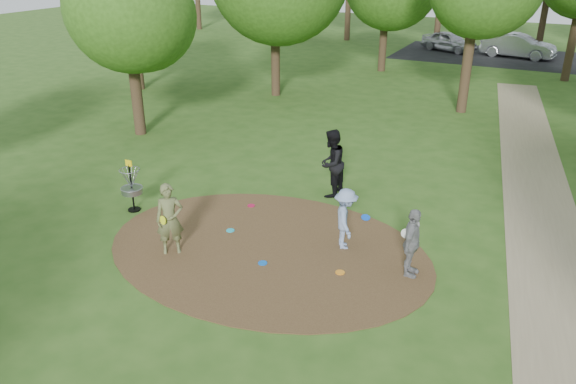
% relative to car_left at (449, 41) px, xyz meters
% --- Properties ---
extents(ground, '(100.00, 100.00, 0.00)m').
position_rel_car_left_xyz_m(ground, '(1.78, -30.56, -0.68)').
color(ground, '#2D5119').
rests_on(ground, ground).
extents(dirt_clearing, '(8.40, 8.40, 0.02)m').
position_rel_car_left_xyz_m(dirt_clearing, '(1.78, -30.56, -0.67)').
color(dirt_clearing, '#47301C').
rests_on(dirt_clearing, ground).
extents(footpath, '(7.55, 39.89, 0.01)m').
position_rel_car_left_xyz_m(footpath, '(8.28, -28.56, -0.67)').
color(footpath, '#8C7A5B').
rests_on(footpath, ground).
extents(parking_lot, '(14.00, 8.00, 0.01)m').
position_rel_car_left_xyz_m(parking_lot, '(3.78, -0.56, -0.68)').
color(parking_lot, black).
rests_on(parking_lot, ground).
extents(player_observer_with_disc, '(0.79, 0.76, 1.83)m').
position_rel_car_left_xyz_m(player_observer_with_disc, '(-0.26, -31.72, 0.23)').
color(player_observer_with_disc, '#5F653A').
rests_on(player_observer_with_disc, ground).
extents(player_throwing_with_disc, '(1.16, 1.18, 1.59)m').
position_rel_car_left_xyz_m(player_throwing_with_disc, '(3.48, -29.59, 0.11)').
color(player_throwing_with_disc, '#7D93BB').
rests_on(player_throwing_with_disc, ground).
extents(player_walking_with_disc, '(0.84, 1.05, 2.07)m').
position_rel_car_left_xyz_m(player_walking_with_disc, '(1.94, -26.76, 0.35)').
color(player_walking_with_disc, black).
rests_on(player_walking_with_disc, ground).
extents(player_waiting_with_disc, '(0.47, 0.99, 1.68)m').
position_rel_car_left_xyz_m(player_waiting_with_disc, '(5.30, -30.15, 0.16)').
color(player_waiting_with_disc, gray).
rests_on(player_waiting_with_disc, ground).
extents(disc_ground_cyan, '(0.22, 0.22, 0.02)m').
position_rel_car_left_xyz_m(disc_ground_cyan, '(0.45, -30.15, -0.65)').
color(disc_ground_cyan, '#1AB4D1').
rests_on(disc_ground_cyan, dirt_clearing).
extents(disc_ground_blue, '(0.22, 0.22, 0.02)m').
position_rel_car_left_xyz_m(disc_ground_blue, '(2.03, -31.23, -0.65)').
color(disc_ground_blue, blue).
rests_on(disc_ground_blue, dirt_clearing).
extents(disc_ground_red, '(0.22, 0.22, 0.02)m').
position_rel_car_left_xyz_m(disc_ground_red, '(0.18, -28.56, -0.65)').
color(disc_ground_red, '#B31141').
rests_on(disc_ground_red, dirt_clearing).
extents(car_left, '(4.30, 3.07, 1.36)m').
position_rel_car_left_xyz_m(car_left, '(0.00, 0.00, 0.00)').
color(car_left, '#A0A1A8').
rests_on(car_left, ground).
extents(car_right, '(4.88, 2.30, 1.55)m').
position_rel_car_left_xyz_m(car_right, '(4.63, -0.48, 0.09)').
color(car_right, '#9EA0A5').
rests_on(car_right, ground).
extents(disc_ground_orange, '(0.22, 0.22, 0.02)m').
position_rel_car_left_xyz_m(disc_ground_orange, '(3.85, -30.80, -0.65)').
color(disc_ground_orange, orange).
rests_on(disc_ground_orange, dirt_clearing).
extents(disc_golf_basket, '(0.63, 0.63, 1.54)m').
position_rel_car_left_xyz_m(disc_golf_basket, '(-2.72, -30.26, 0.19)').
color(disc_golf_basket, black).
rests_on(disc_golf_basket, ground).
extents(tree_ring, '(37.59, 45.38, 9.15)m').
position_rel_car_left_xyz_m(tree_ring, '(4.66, -22.06, 4.59)').
color(tree_ring, '#332316').
rests_on(tree_ring, ground).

